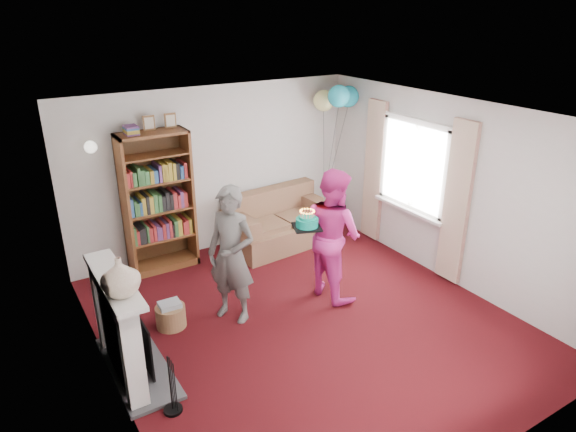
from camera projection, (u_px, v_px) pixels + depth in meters
ground at (306, 321)px, 6.23m from camera, size 5.00×5.00×0.00m
wall_back at (215, 170)px, 7.72m from camera, size 4.50×0.02×2.50m
wall_left at (101, 279)px, 4.65m from camera, size 0.02×5.00×2.50m
wall_right at (448, 191)px, 6.85m from camera, size 0.02×5.00×2.50m
ceiling at (309, 115)px, 5.27m from camera, size 4.50×5.00×0.01m
fireplace at (124, 331)px, 5.17m from camera, size 0.55×1.80×1.12m
window_bay at (412, 182)px, 7.32m from camera, size 0.14×2.02×2.20m
wall_sconce at (90, 147)px, 6.51m from camera, size 0.16×0.23×0.16m
bookcase at (157, 203)px, 7.18m from camera, size 0.95×0.42×2.21m
sofa at (278, 224)px, 8.14m from camera, size 1.62×0.86×0.86m
wicker_basket at (171, 315)px, 6.08m from camera, size 0.35×0.35×0.32m
person_striped at (231, 255)px, 6.00m from camera, size 0.67×0.73×1.68m
person_magenta at (333, 234)px, 6.51m from camera, size 0.72×0.88×1.72m
birthday_cake at (307, 222)px, 6.15m from camera, size 0.32×0.32×0.22m
balloons at (337, 98)px, 7.91m from camera, size 0.77×0.72×1.80m
mantel_vase at (120, 277)px, 4.58m from camera, size 0.46×0.46×0.37m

